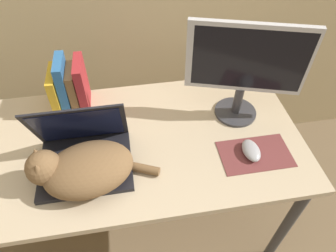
% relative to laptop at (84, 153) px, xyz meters
% --- Properties ---
extents(desk, '(1.40, 0.69, 0.73)m').
position_rel_laptop_xyz_m(desk, '(0.16, 0.07, -0.13)').
color(desk, tan).
rests_on(desk, ground_plane).
extents(laptop, '(0.33, 0.27, 0.26)m').
position_rel_laptop_xyz_m(laptop, '(0.00, 0.00, 0.00)').
color(laptop, black).
rests_on(laptop, desk).
extents(cat, '(0.45, 0.27, 0.16)m').
position_rel_laptop_xyz_m(cat, '(0.00, -0.09, 0.02)').
color(cat, brown).
rests_on(cat, desk).
extents(external_monitor, '(0.44, 0.18, 0.42)m').
position_rel_laptop_xyz_m(external_monitor, '(0.63, 0.16, 0.19)').
color(external_monitor, '#333338').
rests_on(external_monitor, desk).
extents(mousepad, '(0.27, 0.16, 0.00)m').
position_rel_laptop_xyz_m(mousepad, '(0.64, -0.07, -0.05)').
color(mousepad, brown).
rests_on(mousepad, desk).
extents(computer_mouse, '(0.06, 0.11, 0.04)m').
position_rel_laptop_xyz_m(computer_mouse, '(0.62, -0.07, -0.03)').
color(computer_mouse, '#99999E').
rests_on(computer_mouse, mousepad).
extents(book_row, '(0.15, 0.16, 0.24)m').
position_rel_laptop_xyz_m(book_row, '(-0.06, 0.32, 0.05)').
color(book_row, gold).
rests_on(book_row, desk).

